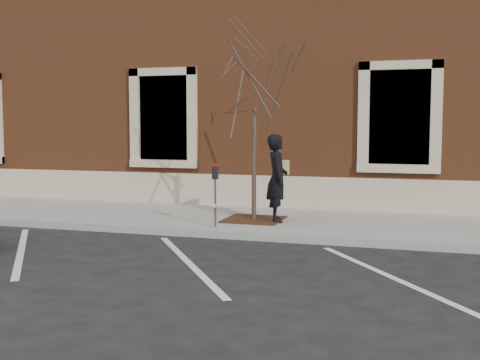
% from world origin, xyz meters
% --- Properties ---
extents(ground, '(120.00, 120.00, 0.00)m').
position_xyz_m(ground, '(0.00, 0.00, 0.00)').
color(ground, '#28282B').
rests_on(ground, ground).
extents(sidewalk_near, '(40.00, 3.50, 0.15)m').
position_xyz_m(sidewalk_near, '(0.00, 1.75, 0.07)').
color(sidewalk_near, '#B8B4AC').
rests_on(sidewalk_near, ground).
extents(curb_near, '(40.00, 0.12, 0.15)m').
position_xyz_m(curb_near, '(0.00, -0.05, 0.07)').
color(curb_near, '#9E9E99').
rests_on(curb_near, ground).
extents(parking_stripes, '(28.00, 4.40, 0.01)m').
position_xyz_m(parking_stripes, '(0.00, -2.20, 0.00)').
color(parking_stripes, silver).
rests_on(parking_stripes, ground).
extents(building_civic, '(40.00, 8.62, 8.00)m').
position_xyz_m(building_civic, '(0.00, 7.74, 4.00)').
color(building_civic, brown).
rests_on(building_civic, ground).
extents(man, '(0.63, 0.79, 1.87)m').
position_xyz_m(man, '(0.59, 1.36, 1.09)').
color(man, black).
rests_on(man, sidewalk_near).
extents(parking_meter, '(0.12, 0.09, 1.30)m').
position_xyz_m(parking_meter, '(-0.44, 0.32, 1.05)').
color(parking_meter, '#595B60').
rests_on(parking_meter, sidewalk_near).
extents(tree_grate, '(1.23, 1.23, 0.03)m').
position_xyz_m(tree_grate, '(0.06, 1.41, 0.17)').
color(tree_grate, '#452516').
rests_on(tree_grate, sidewalk_near).
extents(sapling, '(2.66, 2.66, 4.44)m').
position_xyz_m(sapling, '(0.06, 1.41, 3.25)').
color(sapling, '#47332B').
rests_on(sapling, sidewalk_near).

